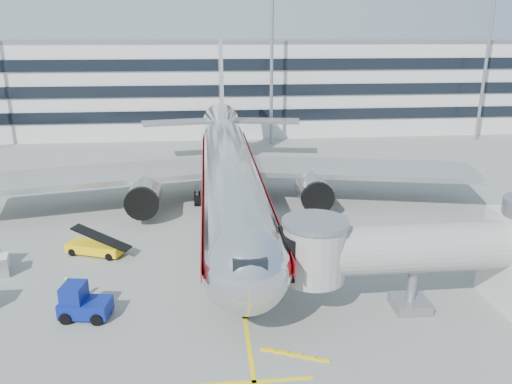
{
  "coord_description": "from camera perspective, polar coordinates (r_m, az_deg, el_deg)",
  "views": [
    {
      "loc": [
        -1.96,
        -34.85,
        16.69
      ],
      "look_at": [
        1.95,
        4.79,
        4.0
      ],
      "focal_mm": 35.0,
      "sensor_mm": 36.0,
      "label": 1
    }
  ],
  "objects": [
    {
      "name": "ground",
      "position": [
        38.69,
        -2.2,
        -7.9
      ],
      "size": [
        180.0,
        180.0,
        0.0
      ],
      "primitive_type": "plane",
      "color": "gray",
      "rests_on": "ground"
    },
    {
      "name": "light_mast_centre",
      "position": [
        77.52,
        1.82,
        16.32
      ],
      "size": [
        2.4,
        1.2,
        25.45
      ],
      "color": "gray",
      "rests_on": "ground"
    },
    {
      "name": "stop_bar",
      "position": [
        26.78,
        -0.22,
        -20.87
      ],
      "size": [
        6.0,
        0.25,
        0.01
      ],
      "primitive_type": "cube",
      "color": "yellow",
      "rests_on": "ground"
    },
    {
      "name": "belt_loader",
      "position": [
        41.53,
        -17.88,
        -5.98
      ],
      "size": [
        4.79,
        3.1,
        2.26
      ],
      "color": "yellow",
      "rests_on": "ground"
    },
    {
      "name": "jet_bridge",
      "position": [
        32.94,
        20.44,
        -6.41
      ],
      "size": [
        17.8,
        4.5,
        7.0
      ],
      "color": "silver",
      "rests_on": "ground"
    },
    {
      "name": "ramp_worker",
      "position": [
        34.73,
        -20.64,
        -10.52
      ],
      "size": [
        0.8,
        0.65,
        1.9
      ],
      "primitive_type": "imported",
      "rotation": [
        0.0,
        0.0,
        0.31
      ],
      "color": "#B4F019",
      "rests_on": "ground"
    },
    {
      "name": "terminal",
      "position": [
        93.25,
        -4.51,
        12.14
      ],
      "size": [
        150.0,
        24.25,
        15.6
      ],
      "color": "silver",
      "rests_on": "ground"
    },
    {
      "name": "light_mast_east",
      "position": [
        88.56,
        25.03,
        14.92
      ],
      "size": [
        2.4,
        1.2,
        25.45
      ],
      "color": "gray",
      "rests_on": "ground"
    },
    {
      "name": "baggage_tug",
      "position": [
        32.96,
        -19.26,
        -11.9
      ],
      "size": [
        3.19,
        2.29,
        2.23
      ],
      "color": "navy",
      "rests_on": "ground"
    },
    {
      "name": "main_jet",
      "position": [
        48.25,
        -3.12,
        2.68
      ],
      "size": [
        50.95,
        48.7,
        16.06
      ],
      "color": "silver",
      "rests_on": "ground"
    },
    {
      "name": "lead_in_line",
      "position": [
        47.89,
        -2.94,
        -2.74
      ],
      "size": [
        0.25,
        70.0,
        0.01
      ],
      "primitive_type": "cube",
      "color": "yellow",
      "rests_on": "ground"
    }
  ]
}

